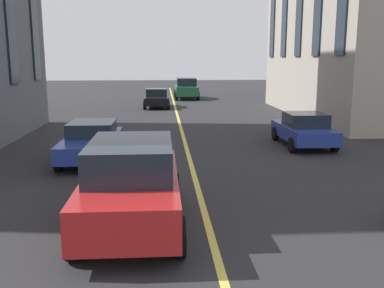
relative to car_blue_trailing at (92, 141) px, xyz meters
name	(u,v)px	position (x,y,z in m)	size (l,w,h in m)	color
lane_centre_line	(191,162)	(-0.64, -3.49, -0.70)	(80.00, 0.16, 0.01)	#D8C64C
car_blue_trailing	(92,141)	(0.00, 0.00, 0.00)	(4.40, 1.95, 1.37)	navy
car_blue_far	(304,129)	(2.01, -8.39, 0.00)	(3.90, 1.89, 1.40)	navy
car_black_near	(157,98)	(17.06, -2.11, 0.00)	(3.90, 1.89, 1.40)	black
car_red_oncoming	(132,183)	(-6.41, -1.85, 0.27)	(4.70, 2.14, 1.88)	#B21E1E
car_green_parked_a	(186,88)	(24.16, -4.73, 0.27)	(4.70, 2.14, 1.88)	#1E6038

